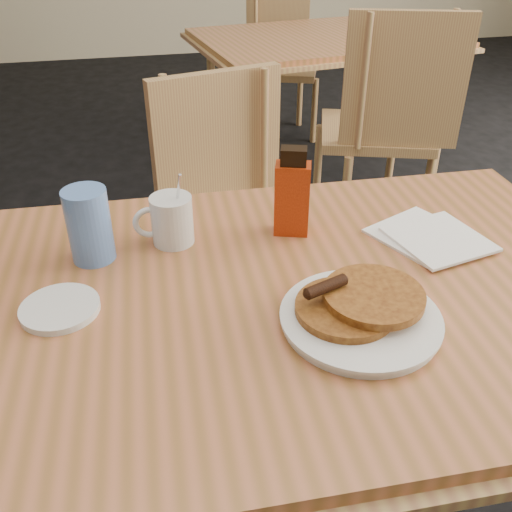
{
  "coord_description": "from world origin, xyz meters",
  "views": [
    {
      "loc": [
        -0.21,
        -0.78,
        1.35
      ],
      "look_at": [
        -0.02,
        0.03,
        0.81
      ],
      "focal_mm": 40.0,
      "sensor_mm": 36.0,
      "label": 1
    }
  ],
  "objects_px": {
    "main_table": "(297,306)",
    "chair_neighbor_near": "(388,113)",
    "chair_main_far": "(224,202)",
    "coffee_mug": "(171,219)",
    "chair_neighbor_far": "(281,51)",
    "neighbor_table": "(324,44)",
    "pancake_plate": "(360,313)",
    "syrup_bottle": "(292,195)",
    "blue_tumbler": "(89,225)"
  },
  "relations": [
    {
      "from": "main_table",
      "to": "chair_neighbor_near",
      "type": "distance_m",
      "value": 1.47
    },
    {
      "from": "chair_main_far",
      "to": "chair_neighbor_near",
      "type": "distance_m",
      "value": 0.92
    },
    {
      "from": "chair_neighbor_near",
      "to": "coffee_mug",
      "type": "bearing_deg",
      "value": -113.63
    },
    {
      "from": "chair_neighbor_far",
      "to": "chair_neighbor_near",
      "type": "xyz_separation_m",
      "value": [
        0.05,
        -1.47,
        0.09
      ]
    },
    {
      "from": "main_table",
      "to": "neighbor_table",
      "type": "xyz_separation_m",
      "value": [
        0.72,
        2.0,
        -0.0
      ]
    },
    {
      "from": "pancake_plate",
      "to": "syrup_bottle",
      "type": "xyz_separation_m",
      "value": [
        -0.03,
        0.31,
        0.07
      ]
    },
    {
      "from": "coffee_mug",
      "to": "blue_tumbler",
      "type": "distance_m",
      "value": 0.16
    },
    {
      "from": "neighbor_table",
      "to": "blue_tumbler",
      "type": "distance_m",
      "value": 2.12
    },
    {
      "from": "chair_main_far",
      "to": "pancake_plate",
      "type": "bearing_deg",
      "value": -99.63
    },
    {
      "from": "chair_main_far",
      "to": "coffee_mug",
      "type": "xyz_separation_m",
      "value": [
        -0.19,
        -0.54,
        0.26
      ]
    },
    {
      "from": "main_table",
      "to": "chair_neighbor_far",
      "type": "distance_m",
      "value": 2.83
    },
    {
      "from": "main_table",
      "to": "syrup_bottle",
      "type": "xyz_separation_m",
      "value": [
        0.04,
        0.2,
        0.13
      ]
    },
    {
      "from": "neighbor_table",
      "to": "chair_main_far",
      "type": "relative_size",
      "value": 1.48
    },
    {
      "from": "main_table",
      "to": "coffee_mug",
      "type": "height_order",
      "value": "coffee_mug"
    },
    {
      "from": "neighbor_table",
      "to": "chair_neighbor_far",
      "type": "distance_m",
      "value": 0.76
    },
    {
      "from": "chair_neighbor_far",
      "to": "blue_tumbler",
      "type": "height_order",
      "value": "blue_tumbler"
    },
    {
      "from": "neighbor_table",
      "to": "syrup_bottle",
      "type": "xyz_separation_m",
      "value": [
        -0.68,
        -1.81,
        0.13
      ]
    },
    {
      "from": "main_table",
      "to": "syrup_bottle",
      "type": "height_order",
      "value": "syrup_bottle"
    },
    {
      "from": "chair_neighbor_far",
      "to": "coffee_mug",
      "type": "bearing_deg",
      "value": -89.26
    },
    {
      "from": "blue_tumbler",
      "to": "syrup_bottle",
      "type": "bearing_deg",
      "value": 1.92
    },
    {
      "from": "chair_main_far",
      "to": "syrup_bottle",
      "type": "distance_m",
      "value": 0.63
    },
    {
      "from": "neighbor_table",
      "to": "coffee_mug",
      "type": "bearing_deg",
      "value": -117.23
    },
    {
      "from": "chair_main_far",
      "to": "blue_tumbler",
      "type": "relative_size",
      "value": 6.37
    },
    {
      "from": "neighbor_table",
      "to": "blue_tumbler",
      "type": "relative_size",
      "value": 9.4
    },
    {
      "from": "syrup_bottle",
      "to": "blue_tumbler",
      "type": "height_order",
      "value": "syrup_bottle"
    },
    {
      "from": "main_table",
      "to": "chair_neighbor_near",
      "type": "relative_size",
      "value": 1.3
    },
    {
      "from": "blue_tumbler",
      "to": "coffee_mug",
      "type": "bearing_deg",
      "value": 10.16
    },
    {
      "from": "chair_main_far",
      "to": "pancake_plate",
      "type": "relative_size",
      "value": 3.48
    },
    {
      "from": "main_table",
      "to": "coffee_mug",
      "type": "relative_size",
      "value": 8.36
    },
    {
      "from": "chair_neighbor_near",
      "to": "chair_neighbor_far",
      "type": "bearing_deg",
      "value": 110.44
    },
    {
      "from": "chair_neighbor_far",
      "to": "coffee_mug",
      "type": "distance_m",
      "value": 2.7
    },
    {
      "from": "main_table",
      "to": "chair_main_far",
      "type": "bearing_deg",
      "value": 90.6
    },
    {
      "from": "chair_main_far",
      "to": "chair_neighbor_far",
      "type": "height_order",
      "value": "chair_main_far"
    },
    {
      "from": "chair_neighbor_near",
      "to": "pancake_plate",
      "type": "xyz_separation_m",
      "value": [
        -0.68,
        -1.38,
        0.17
      ]
    },
    {
      "from": "neighbor_table",
      "to": "coffee_mug",
      "type": "relative_size",
      "value": 8.7
    },
    {
      "from": "chair_main_far",
      "to": "coffee_mug",
      "type": "bearing_deg",
      "value": -124.74
    },
    {
      "from": "chair_main_far",
      "to": "blue_tumbler",
      "type": "height_order",
      "value": "chair_main_far"
    },
    {
      "from": "syrup_bottle",
      "to": "chair_neighbor_far",
      "type": "bearing_deg",
      "value": 93.57
    },
    {
      "from": "neighbor_table",
      "to": "chair_main_far",
      "type": "xyz_separation_m",
      "value": [
        -0.73,
        -1.25,
        -0.16
      ]
    },
    {
      "from": "neighbor_table",
      "to": "chair_neighbor_far",
      "type": "relative_size",
      "value": 1.58
    },
    {
      "from": "main_table",
      "to": "pancake_plate",
      "type": "bearing_deg",
      "value": -57.86
    },
    {
      "from": "chair_neighbor_far",
      "to": "pancake_plate",
      "type": "height_order",
      "value": "chair_neighbor_far"
    },
    {
      "from": "neighbor_table",
      "to": "chair_neighbor_near",
      "type": "xyz_separation_m",
      "value": [
        0.03,
        -0.74,
        -0.11
      ]
    },
    {
      "from": "main_table",
      "to": "chair_main_far",
      "type": "xyz_separation_m",
      "value": [
        -0.01,
        0.75,
        -0.16
      ]
    },
    {
      "from": "chair_neighbor_far",
      "to": "syrup_bottle",
      "type": "distance_m",
      "value": 2.64
    },
    {
      "from": "pancake_plate",
      "to": "coffee_mug",
      "type": "distance_m",
      "value": 0.42
    },
    {
      "from": "neighbor_table",
      "to": "blue_tumbler",
      "type": "bearing_deg",
      "value": -120.57
    },
    {
      "from": "chair_neighbor_far",
      "to": "chair_neighbor_near",
      "type": "height_order",
      "value": "chair_neighbor_near"
    },
    {
      "from": "neighbor_table",
      "to": "blue_tumbler",
      "type": "height_order",
      "value": "blue_tumbler"
    },
    {
      "from": "pancake_plate",
      "to": "syrup_bottle",
      "type": "relative_size",
      "value": 1.43
    }
  ]
}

